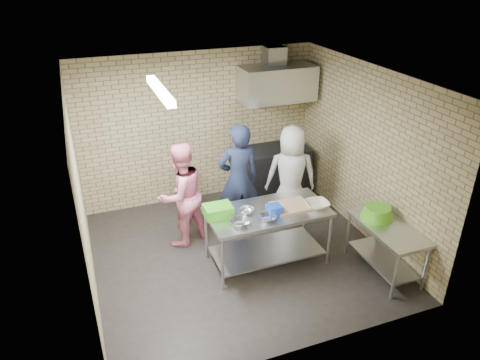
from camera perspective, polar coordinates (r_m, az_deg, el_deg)
name	(u,v)px	position (r m, az deg, el deg)	size (l,w,h in m)	color
floor	(238,254)	(6.98, -0.19, -9.30)	(4.20, 4.20, 0.00)	black
ceiling	(238,78)	(5.82, -0.23, 12.76)	(4.20, 4.20, 0.00)	black
back_wall	(199,128)	(8.04, -5.22, 6.55)	(4.20, 0.06, 2.70)	tan
front_wall	(306,254)	(4.72, 8.39, -9.26)	(4.20, 0.06, 2.70)	tan
left_wall	(81,200)	(5.97, -19.48, -2.42)	(0.06, 4.00, 2.70)	tan
right_wall	(366,153)	(7.22, 15.63, 3.25)	(0.06, 4.00, 2.70)	tan
prep_table	(267,236)	(6.61, 3.46, -7.11)	(1.73, 0.86, 0.86)	silver
side_counter	(385,249)	(6.76, 17.84, -8.25)	(0.60, 1.20, 0.75)	silver
stove	(275,171)	(8.52, 4.45, 1.21)	(1.20, 0.70, 0.90)	black
range_hood	(277,83)	(8.00, 4.71, 12.09)	(1.30, 0.60, 0.60)	silver
hood_duct	(274,55)	(8.03, 4.37, 15.46)	(0.35, 0.30, 0.30)	#A5A8AD
wall_shelf	(287,89)	(8.34, 6.02, 11.35)	(0.80, 0.20, 0.04)	#3F2B19
fluorescent_fixture	(160,90)	(5.58, -10.09, 11.10)	(0.10, 1.25, 0.08)	white
green_crate	(218,211)	(6.22, -2.79, -3.90)	(0.38, 0.29, 0.15)	green
blue_tub	(274,209)	(6.29, 4.36, -3.74)	(0.19, 0.19, 0.12)	#1940BC
cutting_board	(291,206)	(6.49, 6.47, -3.29)	(0.53, 0.40, 0.03)	tan
mixing_bowl_a	(240,222)	(6.04, -0.02, -5.37)	(0.27, 0.27, 0.07)	silver
mixing_bowl_b	(247,211)	(6.30, 0.88, -3.91)	(0.21, 0.21, 0.06)	silver
mixing_bowl_c	(268,218)	(6.16, 3.54, -4.78)	(0.25, 0.25, 0.06)	silver
ceramic_bowl	(317,204)	(6.53, 9.74, -3.06)	(0.33, 0.33, 0.08)	beige
green_basin	(377,212)	(6.67, 16.97, -3.93)	(0.46, 0.46, 0.17)	#59C626
bottle_red	(275,84)	(8.20, 4.45, 11.96)	(0.07, 0.07, 0.18)	#B22619
man_navy	(238,179)	(7.12, -0.21, 0.11)	(0.67, 0.44, 1.83)	black
woman_pink	(181,195)	(6.89, -7.48, -1.88)	(0.81, 0.63, 1.66)	pink
woman_white	(291,175)	(7.44, 6.46, 0.58)	(0.83, 0.54, 1.70)	silver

